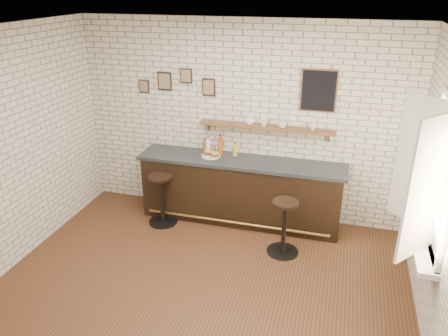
# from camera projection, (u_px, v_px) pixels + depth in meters

# --- Properties ---
(ground) EXTENTS (5.00, 5.00, 0.00)m
(ground) POSITION_uv_depth(u_px,v_px,m) (201.00, 285.00, 5.38)
(ground) COLOR #57331D
(ground) RESTS_ON ground
(bar_counter) EXTENTS (3.10, 0.65, 1.01)m
(bar_counter) POSITION_uv_depth(u_px,v_px,m) (240.00, 190.00, 6.66)
(bar_counter) COLOR black
(bar_counter) RESTS_ON ground
(sandwich_plate) EXTENTS (0.28, 0.28, 0.01)m
(sandwich_plate) POSITION_uv_depth(u_px,v_px,m) (211.00, 156.00, 6.58)
(sandwich_plate) COLOR white
(sandwich_plate) RESTS_ON bar_counter
(ciabatta_sandwich) EXTENTS (0.28, 0.20, 0.08)m
(ciabatta_sandwich) POSITION_uv_depth(u_px,v_px,m) (212.00, 153.00, 6.56)
(ciabatta_sandwich) COLOR tan
(ciabatta_sandwich) RESTS_ON sandwich_plate
(potato_chips) EXTENTS (0.26, 0.19, 0.00)m
(potato_chips) POSITION_uv_depth(u_px,v_px,m) (210.00, 156.00, 6.58)
(potato_chips) COLOR gold
(potato_chips) RESTS_ON sandwich_plate
(bitters_bottle_brown) EXTENTS (0.07, 0.07, 0.23)m
(bitters_bottle_brown) POSITION_uv_depth(u_px,v_px,m) (205.00, 147.00, 6.69)
(bitters_bottle_brown) COLOR brown
(bitters_bottle_brown) RESTS_ON bar_counter
(bitters_bottle_white) EXTENTS (0.07, 0.07, 0.26)m
(bitters_bottle_white) POSITION_uv_depth(u_px,v_px,m) (208.00, 146.00, 6.68)
(bitters_bottle_white) COLOR white
(bitters_bottle_white) RESTS_ON bar_counter
(bitters_bottle_amber) EXTENTS (0.08, 0.08, 0.32)m
(bitters_bottle_amber) POSITION_uv_depth(u_px,v_px,m) (220.00, 146.00, 6.62)
(bitters_bottle_amber) COLOR #994B18
(bitters_bottle_amber) RESTS_ON bar_counter
(condiment_bottle_yellow) EXTENTS (0.07, 0.07, 0.22)m
(condiment_bottle_yellow) POSITION_uv_depth(u_px,v_px,m) (235.00, 150.00, 6.58)
(condiment_bottle_yellow) COLOR gold
(condiment_bottle_yellow) RESTS_ON bar_counter
(bar_stool_left) EXTENTS (0.44, 0.44, 0.80)m
(bar_stool_left) POSITION_uv_depth(u_px,v_px,m) (162.00, 198.00, 6.61)
(bar_stool_left) COLOR black
(bar_stool_left) RESTS_ON ground
(bar_stool_right) EXTENTS (0.44, 0.44, 0.79)m
(bar_stool_right) POSITION_uv_depth(u_px,v_px,m) (284.00, 226.00, 5.87)
(bar_stool_right) COLOR black
(bar_stool_right) RESTS_ON ground
(wall_shelf) EXTENTS (2.00, 0.18, 0.18)m
(wall_shelf) POSITION_uv_depth(u_px,v_px,m) (266.00, 128.00, 6.37)
(wall_shelf) COLOR brown
(wall_shelf) RESTS_ON ground
(shelf_cup_a) EXTENTS (0.17, 0.17, 0.10)m
(shelf_cup_a) POSITION_uv_depth(u_px,v_px,m) (250.00, 121.00, 6.40)
(shelf_cup_a) COLOR white
(shelf_cup_a) RESTS_ON wall_shelf
(shelf_cup_b) EXTENTS (0.14, 0.14, 0.10)m
(shelf_cup_b) POSITION_uv_depth(u_px,v_px,m) (264.00, 123.00, 6.35)
(shelf_cup_b) COLOR white
(shelf_cup_b) RESTS_ON wall_shelf
(shelf_cup_c) EXTENTS (0.16, 0.16, 0.10)m
(shelf_cup_c) POSITION_uv_depth(u_px,v_px,m) (282.00, 124.00, 6.28)
(shelf_cup_c) COLOR white
(shelf_cup_c) RESTS_ON wall_shelf
(shelf_cup_d) EXTENTS (0.13, 0.13, 0.09)m
(shelf_cup_d) POSITION_uv_depth(u_px,v_px,m) (313.00, 127.00, 6.18)
(shelf_cup_d) COLOR white
(shelf_cup_d) RESTS_ON wall_shelf
(back_wall_decor) EXTENTS (2.96, 0.02, 0.56)m
(back_wall_decor) POSITION_uv_depth(u_px,v_px,m) (257.00, 87.00, 6.26)
(back_wall_decor) COLOR black
(back_wall_decor) RESTS_ON ground
(window_sill) EXTENTS (0.20, 1.35, 0.06)m
(window_sill) POSITION_uv_depth(u_px,v_px,m) (420.00, 239.00, 4.69)
(window_sill) COLOR white
(window_sill) RESTS_ON ground
(casement_window) EXTENTS (0.40, 1.30, 1.56)m
(casement_window) POSITION_uv_depth(u_px,v_px,m) (429.00, 175.00, 4.40)
(casement_window) COLOR white
(casement_window) RESTS_ON ground
(book_lower) EXTENTS (0.21, 0.27, 0.02)m
(book_lower) POSITION_uv_depth(u_px,v_px,m) (419.00, 236.00, 4.66)
(book_lower) COLOR tan
(book_lower) RESTS_ON window_sill
(book_upper) EXTENTS (0.21, 0.24, 0.02)m
(book_upper) POSITION_uv_depth(u_px,v_px,m) (419.00, 236.00, 4.64)
(book_upper) COLOR tan
(book_upper) RESTS_ON book_lower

